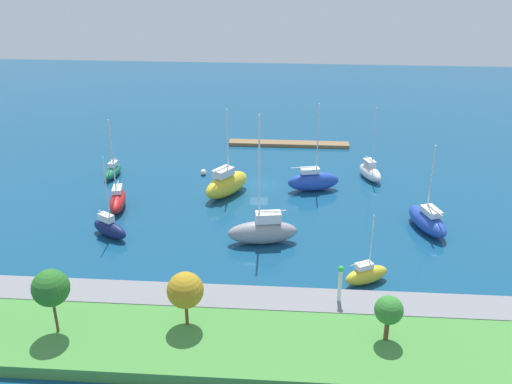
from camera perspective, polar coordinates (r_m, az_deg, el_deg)
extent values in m
plane|color=navy|center=(80.65, 0.29, 0.70)|extent=(160.00, 160.00, 0.00)
cube|color=olive|center=(95.73, 3.25, 4.77)|extent=(19.69, 2.14, 0.55)
cube|color=gray|center=(55.43, -1.77, -10.75)|extent=(72.12, 3.78, 1.21)
cube|color=#478C3D|center=(50.61, -2.49, -14.77)|extent=(63.65, 9.32, 1.15)
cylinder|color=silver|center=(54.13, 8.25, -9.16)|extent=(0.36, 0.36, 3.20)
sphere|color=green|center=(53.13, 8.37, -7.50)|extent=(0.56, 0.56, 0.56)
cylinder|color=brown|center=(50.70, 12.76, -12.96)|extent=(0.41, 0.41, 2.23)
sphere|color=#337F2D|center=(49.62, 12.96, -11.27)|extent=(2.40, 2.40, 2.40)
cylinder|color=brown|center=(51.36, -6.86, -11.65)|extent=(0.29, 0.29, 2.59)
sphere|color=#AD841E|center=(50.07, -6.99, -9.58)|extent=(3.16, 3.16, 3.16)
cylinder|color=brown|center=(52.78, -19.17, -11.33)|extent=(0.25, 0.25, 3.46)
sphere|color=#286B23|center=(51.32, -19.58, -8.90)|extent=(3.15, 3.15, 3.15)
ellipsoid|color=#2347B2|center=(78.85, 5.68, 1.04)|extent=(7.36, 3.69, 2.64)
cube|color=silver|center=(78.07, 5.32, 2.13)|extent=(2.77, 1.84, 0.68)
cylinder|color=silver|center=(76.72, 6.12, 5.23)|extent=(0.17, 0.17, 9.54)
cylinder|color=silver|center=(77.69, 4.73, 2.43)|extent=(3.46, 0.92, 0.14)
ellipsoid|color=yellow|center=(59.63, 10.83, -8.06)|extent=(5.00, 3.68, 1.85)
cube|color=silver|center=(58.80, 10.61, -7.16)|extent=(1.98, 1.66, 0.55)
cylinder|color=silver|center=(57.81, 11.33, -4.80)|extent=(0.12, 0.12, 5.79)
cylinder|color=silver|center=(58.33, 10.23, -6.92)|extent=(2.04, 1.15, 0.09)
ellipsoid|color=#141E4C|center=(69.00, -14.21, -3.58)|extent=(5.24, 4.09, 1.93)
cube|color=silver|center=(68.68, -14.56, -2.46)|extent=(2.08, 1.78, 0.84)
cylinder|color=silver|center=(66.67, -14.50, 0.14)|extent=(0.13, 0.13, 8.03)
cylinder|color=silver|center=(68.64, -14.76, -1.97)|extent=(1.70, 1.13, 0.10)
ellipsoid|color=#19724C|center=(85.61, -13.94, 1.93)|extent=(1.99, 4.95, 1.48)
cube|color=silver|center=(85.55, -13.92, 2.69)|extent=(1.11, 1.81, 0.65)
cylinder|color=silver|center=(84.02, -14.27, 4.35)|extent=(0.12, 0.12, 6.38)
cylinder|color=silver|center=(85.67, -13.87, 3.07)|extent=(0.24, 1.92, 0.09)
ellipsoid|color=gray|center=(65.41, 0.65, -4.00)|extent=(8.17, 3.66, 2.71)
cube|color=silver|center=(64.58, 1.22, -2.49)|extent=(3.04, 1.89, 1.12)
cylinder|color=silver|center=(62.11, 0.32, 2.13)|extent=(0.19, 0.19, 12.45)
cylinder|color=silver|center=(64.31, 1.66, -1.90)|extent=(3.02, 0.65, 0.15)
ellipsoid|color=red|center=(75.64, -13.47, -0.83)|extent=(2.91, 6.58, 2.12)
cube|color=silver|center=(75.54, -13.52, 0.26)|extent=(1.49, 2.45, 0.59)
cylinder|color=silver|center=(73.06, -13.95, 3.29)|extent=(0.15, 0.15, 9.79)
cylinder|color=silver|center=(75.76, -13.51, 0.70)|extent=(0.55, 2.51, 0.12)
ellipsoid|color=white|center=(83.88, 11.19, 1.89)|extent=(3.77, 5.85, 1.92)
cube|color=silver|center=(83.74, 11.13, 2.86)|extent=(1.80, 2.27, 0.79)
cylinder|color=silver|center=(81.80, 11.58, 5.24)|extent=(0.13, 0.13, 8.66)
cylinder|color=silver|center=(83.76, 11.08, 3.27)|extent=(0.79, 1.87, 0.11)
ellipsoid|color=#2347B2|center=(71.18, 16.52, -2.74)|extent=(4.88, 7.83, 2.39)
cube|color=silver|center=(70.07, 16.90, -1.84)|extent=(2.35, 3.02, 0.68)
cylinder|color=silver|center=(69.30, 16.88, 1.26)|extent=(0.18, 0.18, 8.14)
cylinder|color=silver|center=(69.35, 17.24, -1.71)|extent=(1.21, 3.14, 0.14)
ellipsoid|color=yellow|center=(77.10, -2.91, 0.72)|extent=(6.60, 7.97, 3.01)
cube|color=silver|center=(75.88, -3.25, 1.95)|extent=(2.92, 3.23, 0.99)
cylinder|color=silver|center=(75.18, -2.81, 4.94)|extent=(0.19, 0.19, 8.82)
cylinder|color=silver|center=(75.29, -3.51, 2.29)|extent=(1.81, 2.59, 0.15)
sphere|color=white|center=(84.14, -5.20, 1.96)|extent=(0.87, 0.87, 0.87)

